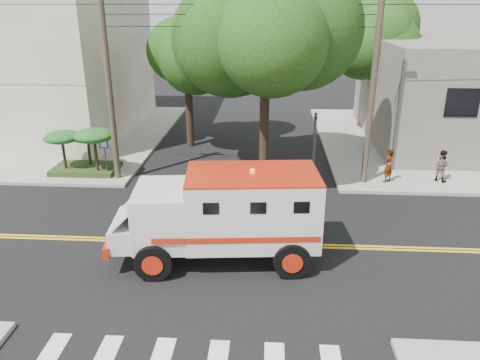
{
  "coord_description": "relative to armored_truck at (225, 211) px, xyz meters",
  "views": [
    {
      "loc": [
        1.74,
        -14.98,
        8.29
      ],
      "look_at": [
        0.63,
        2.28,
        1.6
      ],
      "focal_mm": 35.0,
      "sensor_mm": 36.0,
      "label": 1
    }
  ],
  "objects": [
    {
      "name": "palm_planter",
      "position": [
        -7.79,
        7.68,
        -0.13
      ],
      "size": [
        3.52,
        2.63,
        2.36
      ],
      "color": "#1E3314",
      "rests_on": "sidewalk_nw"
    },
    {
      "name": "pedestrian_b",
      "position": [
        9.59,
        7.63,
        -0.85
      ],
      "size": [
        0.94,
        0.93,
        1.54
      ],
      "primitive_type": "imported",
      "rotation": [
        0.0,
        0.0,
        2.4
      ],
      "color": "gray",
      "rests_on": "sidewalk_ne"
    },
    {
      "name": "sidewalk_ne",
      "position": [
        13.14,
        14.56,
        -1.7
      ],
      "size": [
        17.0,
        17.0,
        0.15
      ],
      "primitive_type": "cube",
      "color": "gray",
      "rests_on": "ground"
    },
    {
      "name": "tree_left",
      "position": [
        -3.04,
        12.84,
        3.96
      ],
      "size": [
        4.48,
        4.2,
        7.7
      ],
      "color": "black",
      "rests_on": "ground"
    },
    {
      "name": "accessibility_sign",
      "position": [
        -6.56,
        7.23,
        -0.41
      ],
      "size": [
        0.45,
        0.1,
        2.02
      ],
      "color": "#3F3F42",
      "rests_on": "ground"
    },
    {
      "name": "tree_main",
      "position": [
        1.58,
        7.26,
        5.43
      ],
      "size": [
        6.08,
        5.7,
        9.85
      ],
      "color": "black",
      "rests_on": "ground"
    },
    {
      "name": "pedestrian_a",
      "position": [
        7.04,
        7.31,
        -0.83
      ],
      "size": [
        0.68,
        0.68,
        1.6
      ],
      "primitive_type": "imported",
      "rotation": [
        0.0,
        0.0,
        3.91
      ],
      "color": "gray",
      "rests_on": "sidewalk_ne"
    },
    {
      "name": "utility_pole_left",
      "position": [
        -5.96,
        7.06,
        2.73
      ],
      "size": [
        0.28,
        0.28,
        9.0
      ],
      "primitive_type": "cylinder",
      "color": "#382D23",
      "rests_on": "ground"
    },
    {
      "name": "tree_right",
      "position": [
        8.49,
        16.83,
        4.32
      ],
      "size": [
        4.8,
        4.5,
        8.2
      ],
      "color": "black",
      "rests_on": "ground"
    },
    {
      "name": "traffic_signal",
      "position": [
        3.44,
        6.66,
        0.45
      ],
      "size": [
        0.15,
        0.18,
        3.6
      ],
      "color": "#3F3F42",
      "rests_on": "ground"
    },
    {
      "name": "armored_truck",
      "position": [
        0.0,
        0.0,
        0.0
      ],
      "size": [
        7.05,
        3.3,
        3.12
      ],
      "rotation": [
        0.0,
        0.0,
        0.09
      ],
      "color": "beige",
      "rests_on": "ground"
    },
    {
      "name": "utility_pole_right",
      "position": [
        5.94,
        7.26,
        2.73
      ],
      "size": [
        0.28,
        0.28,
        9.0
      ],
      "primitive_type": "cylinder",
      "color": "#382D23",
      "rests_on": "ground"
    },
    {
      "name": "sidewalk_nw",
      "position": [
        -13.86,
        14.56,
        -1.7
      ],
      "size": [
        17.0,
        17.0,
        0.15
      ],
      "primitive_type": "cube",
      "color": "gray",
      "rests_on": "ground"
    },
    {
      "name": "ground",
      "position": [
        -0.36,
        1.06,
        -1.77
      ],
      "size": [
        100.0,
        100.0,
        0.0
      ],
      "primitive_type": "plane",
      "color": "black",
      "rests_on": "ground"
    },
    {
      "name": "building_left",
      "position": [
        -15.86,
        16.06,
        3.38
      ],
      "size": [
        16.0,
        14.0,
        10.0
      ],
      "primitive_type": "cube",
      "color": "#BDAE9B",
      "rests_on": "sidewalk_nw"
    }
  ]
}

